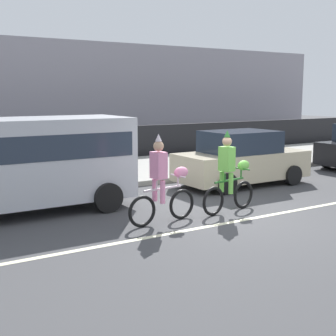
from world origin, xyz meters
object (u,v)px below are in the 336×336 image
object	(u,v)px
parade_cyclist_lime	(230,176)
parked_van_silver	(24,158)
parade_cyclist_pink	(163,184)
parked_car_beige	(241,159)

from	to	relation	value
parade_cyclist_lime	parked_van_silver	size ratio (longest dim) A/B	0.38
parade_cyclist_pink	parade_cyclist_lime	size ratio (longest dim) A/B	1.00
parked_van_silver	parked_car_beige	bearing A→B (deg)	-0.66
parade_cyclist_pink	parked_car_beige	size ratio (longest dim) A/B	0.47
parade_cyclist_pink	parked_car_beige	xyz separation A→B (m)	(4.20, 2.38, -0.06)
parade_cyclist_lime	parade_cyclist_pink	bearing A→B (deg)	-179.94
parade_cyclist_pink	parked_van_silver	distance (m)	3.36
parked_van_silver	parade_cyclist_pink	bearing A→B (deg)	-47.58
parked_van_silver	parked_car_beige	xyz separation A→B (m)	(6.45, -0.07, -0.50)
parade_cyclist_pink	parked_car_beige	bearing A→B (deg)	29.56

